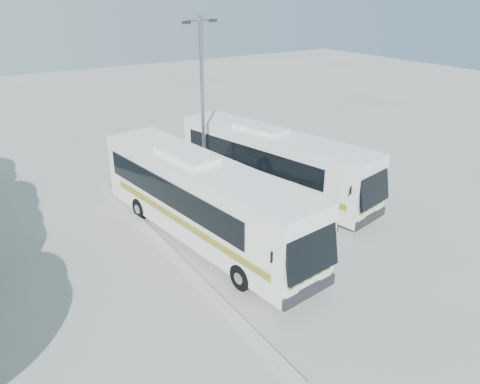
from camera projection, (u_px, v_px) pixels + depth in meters
ground at (248, 261)px, 17.85m from camera, size 100.00×100.00×0.00m
kerb_divider at (170, 253)px, 18.22m from camera, size 0.40×16.00×0.15m
coach_main at (203, 199)px, 18.77m from camera, size 3.82×12.11×3.31m
coach_adjacent at (274, 161)px, 23.16m from camera, size 4.57×11.49×3.13m
lamppost at (203, 100)px, 22.31m from camera, size 2.03×0.78×8.47m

